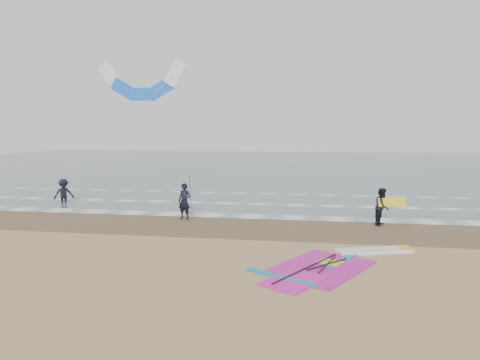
% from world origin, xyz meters
% --- Properties ---
extents(ground, '(120.00, 120.00, 0.00)m').
position_xyz_m(ground, '(0.00, 0.00, 0.00)').
color(ground, tan).
rests_on(ground, ground).
extents(sea_water, '(120.00, 80.00, 0.02)m').
position_xyz_m(sea_water, '(0.00, 48.00, 0.01)').
color(sea_water, '#47605E').
rests_on(sea_water, ground).
extents(wet_sand_band, '(120.00, 5.00, 0.01)m').
position_xyz_m(wet_sand_band, '(0.00, 6.00, 0.00)').
color(wet_sand_band, brown).
rests_on(wet_sand_band, ground).
extents(foam_waterline, '(120.00, 9.15, 0.02)m').
position_xyz_m(foam_waterline, '(0.00, 10.44, 0.03)').
color(foam_waterline, white).
rests_on(foam_waterline, ground).
extents(windsurf_rig, '(5.62, 5.32, 0.14)m').
position_xyz_m(windsurf_rig, '(3.76, 0.92, 0.04)').
color(windsurf_rig, white).
rests_on(windsurf_rig, ground).
extents(person_standing, '(0.72, 0.56, 1.76)m').
position_xyz_m(person_standing, '(-3.15, 7.11, 0.88)').
color(person_standing, black).
rests_on(person_standing, ground).
extents(person_walking, '(0.93, 1.02, 1.70)m').
position_xyz_m(person_walking, '(6.12, 7.24, 0.85)').
color(person_walking, black).
rests_on(person_walking, ground).
extents(person_wading, '(1.33, 1.28, 1.81)m').
position_xyz_m(person_wading, '(-11.71, 10.64, 0.91)').
color(person_wading, black).
rests_on(person_wading, ground).
extents(held_pole, '(0.17, 0.86, 1.82)m').
position_xyz_m(held_pole, '(-2.85, 7.11, 1.29)').
color(held_pole, black).
rests_on(held_pole, ground).
extents(carried_kiteboard, '(1.30, 0.51, 0.39)m').
position_xyz_m(carried_kiteboard, '(6.52, 7.14, 1.08)').
color(carried_kiteboard, yellow).
rests_on(carried_kiteboard, ground).
extents(surf_kite, '(6.89, 3.02, 7.58)m').
position_xyz_m(surf_kite, '(-7.75, 13.49, 7.27)').
color(surf_kite, white).
rests_on(surf_kite, ground).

